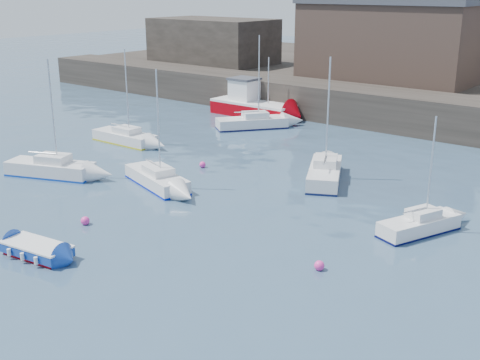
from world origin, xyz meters
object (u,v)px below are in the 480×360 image
Objects in this scene: sailboat_a at (51,168)px; sailboat_b at (157,178)px; buoy_mid at (319,270)px; fishing_boat at (252,104)px; sailboat_e at (125,137)px; sailboat_h at (252,122)px; buoy_near at (86,224)px; sailboat_f at (325,173)px; blue_dinghy at (37,249)px; sailboat_c at (419,225)px; buoy_far at (203,167)px.

sailboat_a is 1.04× the size of sailboat_b.
fishing_boat is at bearing 132.59° from buoy_mid.
fishing_boat is at bearing 84.67° from sailboat_e.
sailboat_b is 0.92× the size of sailboat_h.
sailboat_b is 6.77m from buoy_near.
sailboat_f reaches higher than sailboat_e.
fishing_boat is 28.13m from buoy_near.
blue_dinghy is at bearing -147.48° from buoy_mid.
blue_dinghy is 0.61× the size of sailboat_c.
sailboat_h reaches higher than sailboat_f.
sailboat_a is 20.09m from buoy_mid.
sailboat_c is (21.75, 5.65, -0.08)m from sailboat_a.
buoy_far is (4.43, -11.15, -0.50)m from sailboat_h.
sailboat_a is 9.60m from buoy_far.
sailboat_e is at bearing 127.99° from blue_dinghy.
buoy_far is (8.95, -1.15, -0.46)m from sailboat_e.
blue_dinghy is at bearing -52.01° from sailboat_e.
fishing_boat is 5.27m from sailboat_h.
sailboat_f is (-7.81, 4.23, 0.09)m from sailboat_c.
buoy_near is at bearing -112.63° from sailboat_f.
buoy_near is at bearing -145.16° from sailboat_c.
sailboat_b is 15.41m from sailboat_c.
sailboat_f reaches higher than sailboat_a.
sailboat_f is at bearing 35.35° from sailboat_a.
sailboat_b is 13.94m from buoy_mid.
fishing_boat reaches higher than blue_dinghy.
sailboat_h is (-20.00, 12.83, 0.06)m from sailboat_c.
blue_dinghy reaches higher than buoy_mid.
sailboat_e is 10.98m from sailboat_h.
sailboat_b is 10.19m from sailboat_f.
sailboat_c is at bearing 34.84° from buoy_near.
sailboat_f reaches higher than buoy_near.
buoy_far is (-0.42, 4.52, -0.46)m from sailboat_b.
sailboat_h is 18.09× the size of buoy_far.
fishing_boat is 18.81× the size of buoy_mid.
fishing_boat is 22.69m from sailboat_a.
sailboat_e is (-12.41, 15.89, 0.11)m from blue_dinghy.
sailboat_c is (12.10, 13.07, 0.09)m from blue_dinghy.
sailboat_c is at bearing 75.35° from buoy_mid.
buoy_far is at bearing -63.53° from fishing_boat.
sailboat_c reaches higher than buoy_far.
buoy_far is at bearing 95.31° from sailboat_b.
blue_dinghy is 0.46× the size of sailboat_h.
sailboat_a is 16.51× the size of buoy_near.
sailboat_b reaches higher than sailboat_c.
buoy_mid is at bearing 32.52° from blue_dinghy.
sailboat_b is 0.94× the size of sailboat_f.
fishing_boat is 21.41m from sailboat_b.
fishing_boat is at bearing 93.65° from sailboat_a.
sailboat_c is 23.76m from sailboat_h.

